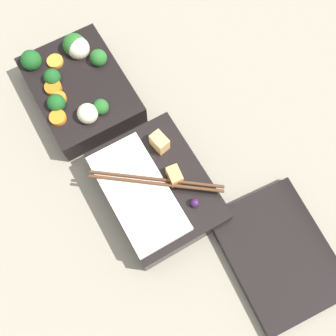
# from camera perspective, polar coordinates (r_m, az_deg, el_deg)

# --- Properties ---
(ground_plane) EXTENTS (3.00, 3.00, 0.00)m
(ground_plane) POSITION_cam_1_polar(r_m,az_deg,el_deg) (0.69, -7.58, 3.33)
(ground_plane) COLOR gray
(bento_tray_vegetable) EXTENTS (0.20, 0.15, 0.08)m
(bento_tray_vegetable) POSITION_cam_1_polar(r_m,az_deg,el_deg) (0.72, -12.77, 11.44)
(bento_tray_vegetable) COLOR black
(bento_tray_vegetable) RESTS_ON ground_plane
(bento_tray_rice) EXTENTS (0.20, 0.17, 0.07)m
(bento_tray_rice) POSITION_cam_1_polar(r_m,az_deg,el_deg) (0.63, -1.88, -2.99)
(bento_tray_rice) COLOR black
(bento_tray_rice) RESTS_ON ground_plane
(bento_lid) EXTENTS (0.21, 0.17, 0.02)m
(bento_lid) POSITION_cam_1_polar(r_m,az_deg,el_deg) (0.65, 15.69, -11.84)
(bento_lid) COLOR black
(bento_lid) RESTS_ON ground_plane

